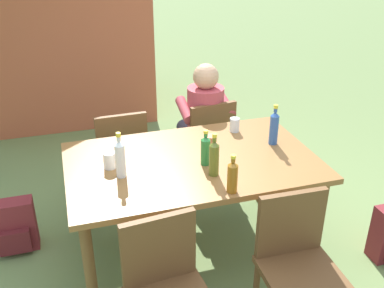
# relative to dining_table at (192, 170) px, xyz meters

# --- Properties ---
(ground_plane) EXTENTS (24.00, 24.00, 0.00)m
(ground_plane) POSITION_rel_dining_table_xyz_m (0.00, 0.00, -0.69)
(ground_plane) COLOR #6B844C
(dining_table) EXTENTS (1.71, 1.05, 0.78)m
(dining_table) POSITION_rel_dining_table_xyz_m (0.00, 0.00, 0.00)
(dining_table) COLOR olive
(dining_table) RESTS_ON ground_plane
(chair_far_right) EXTENTS (0.49, 0.49, 0.87)m
(chair_far_right) POSITION_rel_dining_table_xyz_m (0.39, 0.83, -0.20)
(chair_far_right) COLOR brown
(chair_far_right) RESTS_ON ground_plane
(chair_near_right) EXTENTS (0.45, 0.45, 0.87)m
(chair_near_right) POSITION_rel_dining_table_xyz_m (0.39, -0.83, -0.20)
(chair_near_right) COLOR brown
(chair_near_right) RESTS_ON ground_plane
(chair_near_left) EXTENTS (0.48, 0.48, 0.87)m
(chair_near_left) POSITION_rel_dining_table_xyz_m (-0.39, -0.83, -0.20)
(chair_near_left) COLOR brown
(chair_near_left) RESTS_ON ground_plane
(chair_far_left) EXTENTS (0.45, 0.45, 0.87)m
(chair_far_left) POSITION_rel_dining_table_xyz_m (-0.38, 0.83, -0.20)
(chair_far_left) COLOR brown
(chair_far_left) RESTS_ON ground_plane
(person_in_white_shirt) EXTENTS (0.47, 0.61, 1.18)m
(person_in_white_shirt) POSITION_rel_dining_table_xyz_m (0.38, 0.94, -0.04)
(person_in_white_shirt) COLOR #B7424C
(person_in_white_shirt) RESTS_ON ground_plane
(bottle_green) EXTENTS (0.06, 0.06, 0.25)m
(bottle_green) POSITION_rel_dining_table_xyz_m (0.07, -0.08, 0.19)
(bottle_green) COLOR #287A38
(bottle_green) RESTS_ON dining_table
(bottle_clear) EXTENTS (0.06, 0.06, 0.31)m
(bottle_clear) POSITION_rel_dining_table_xyz_m (-0.50, -0.08, 0.22)
(bottle_clear) COLOR white
(bottle_clear) RESTS_ON dining_table
(bottle_amber) EXTENTS (0.06, 0.06, 0.25)m
(bottle_amber) POSITION_rel_dining_table_xyz_m (0.11, -0.46, 0.19)
(bottle_amber) COLOR #996019
(bottle_amber) RESTS_ON dining_table
(bottle_blue) EXTENTS (0.06, 0.06, 0.30)m
(bottle_blue) POSITION_rel_dining_table_xyz_m (0.64, 0.06, 0.22)
(bottle_blue) COLOR #2D56A3
(bottle_blue) RESTS_ON dining_table
(bottle_olive) EXTENTS (0.06, 0.06, 0.29)m
(bottle_olive) POSITION_rel_dining_table_xyz_m (0.08, -0.23, 0.21)
(bottle_olive) COLOR #566623
(bottle_olive) RESTS_ON dining_table
(cup_white) EXTENTS (0.08, 0.08, 0.11)m
(cup_white) POSITION_rel_dining_table_xyz_m (-0.55, 0.05, 0.14)
(cup_white) COLOR white
(cup_white) RESTS_ON dining_table
(cup_glass) EXTENTS (0.07, 0.07, 0.11)m
(cup_glass) POSITION_rel_dining_table_xyz_m (0.45, 0.35, 0.14)
(cup_glass) COLOR silver
(cup_glass) RESTS_ON dining_table
(cup_terracotta) EXTENTS (0.08, 0.08, 0.09)m
(cup_terracotta) POSITION_rel_dining_table_xyz_m (0.19, 0.15, 0.13)
(cup_terracotta) COLOR #BC6B47
(cup_terracotta) RESTS_ON dining_table
(backpack_by_near_side) EXTENTS (0.32, 0.20, 0.42)m
(backpack_by_near_side) POSITION_rel_dining_table_xyz_m (-1.27, 0.38, -0.49)
(backpack_by_near_side) COLOR maroon
(backpack_by_near_side) RESTS_ON ground_plane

